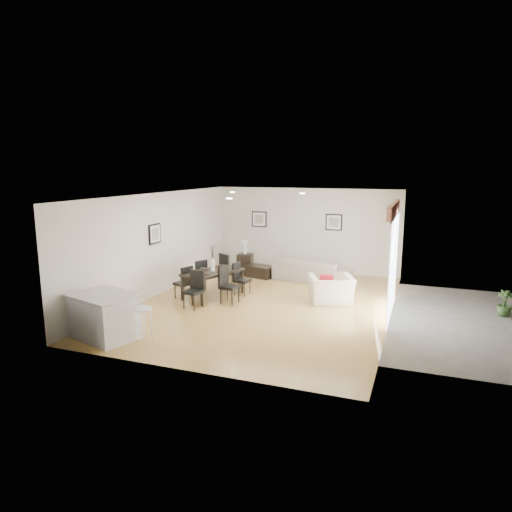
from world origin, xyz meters
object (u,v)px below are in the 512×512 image
(kitchen_island, at_px, (105,316))
(sofa, at_px, (312,270))
(dining_chair_wnear, at_px, (185,281))
(coffee_table, at_px, (259,271))
(dining_chair_foot, at_px, (227,268))
(side_table, at_px, (245,263))
(armchair, at_px, (331,290))
(dining_chair_efar, at_px, (240,277))
(dining_chair_enear, at_px, (227,283))
(dining_chair_head, at_px, (195,287))
(dining_table, at_px, (213,274))
(dining_chair_wfar, at_px, (199,274))
(bar_stool, at_px, (143,313))

(kitchen_island, bearing_deg, sofa, 81.35)
(dining_chair_wnear, bearing_deg, coffee_table, -178.47)
(dining_chair_foot, xyz_separation_m, side_table, (-0.19, 1.83, -0.23))
(dining_chair_wnear, bearing_deg, kitchen_island, 17.95)
(armchair, bearing_deg, coffee_table, -59.18)
(dining_chair_foot, bearing_deg, kitchen_island, 111.29)
(armchair, xyz_separation_m, dining_chair_wnear, (-3.61, -0.95, 0.14))
(armchair, xyz_separation_m, dining_chair_foot, (-3.06, 0.51, 0.20))
(armchair, height_order, dining_chair_efar, dining_chair_efar)
(kitchen_island, bearing_deg, dining_chair_enear, 83.10)
(dining_chair_head, relative_size, kitchen_island, 0.60)
(coffee_table, height_order, kitchen_island, kitchen_island)
(dining_table, xyz_separation_m, dining_chair_head, (0.02, -1.02, -0.11))
(sofa, xyz_separation_m, kitchen_island, (-2.75, -6.00, 0.13))
(dining_chair_wfar, bearing_deg, bar_stool, 38.06)
(sofa, xyz_separation_m, dining_chair_wfar, (-2.63, -2.17, 0.15))
(dining_chair_wfar, distance_m, side_table, 2.51)
(sofa, xyz_separation_m, dining_chair_efar, (-1.46, -2.13, 0.15))
(sofa, bearing_deg, dining_chair_wfar, 46.66)
(dining_table, xyz_separation_m, side_table, (-0.23, 2.86, -0.31))
(dining_chair_efar, distance_m, dining_chair_foot, 0.87)
(dining_chair_efar, relative_size, bar_stool, 1.21)
(dining_chair_wnear, xyz_separation_m, coffee_table, (0.98, 2.91, -0.30))
(armchair, bearing_deg, kitchen_island, 24.35)
(armchair, height_order, dining_chair_wfar, dining_chair_wfar)
(dining_table, height_order, dining_chair_head, dining_chair_head)
(armchair, bearing_deg, dining_table, -12.71)
(coffee_table, bearing_deg, bar_stool, -78.25)
(side_table, bearing_deg, dining_chair_wfar, -98.19)
(kitchen_island, xyz_separation_m, bar_stool, (0.89, 0.00, 0.16))
(dining_table, xyz_separation_m, dining_chair_wnear, (-0.59, -0.44, -0.14))
(dining_chair_head, relative_size, dining_chair_foot, 0.94)
(dining_chair_wnear, relative_size, dining_chair_efar, 0.99)
(dining_chair_wnear, xyz_separation_m, dining_chair_enear, (1.17, 0.04, 0.04))
(bar_stool, bearing_deg, dining_chair_wfar, 101.51)
(armchair, bearing_deg, sofa, -86.78)
(sofa, relative_size, dining_chair_wnear, 2.64)
(dining_chair_enear, xyz_separation_m, kitchen_island, (-1.28, -3.04, -0.06))
(armchair, xyz_separation_m, coffee_table, (-2.62, 1.96, -0.16))
(dining_chair_foot, relative_size, coffee_table, 1.08)
(side_table, bearing_deg, dining_chair_head, -86.32)
(dining_chair_wnear, height_order, dining_chair_foot, dining_chair_foot)
(dining_chair_wfar, xyz_separation_m, dining_chair_enear, (1.17, -0.78, 0.04))
(dining_table, height_order, side_table, dining_table)
(dining_chair_enear, distance_m, bar_stool, 3.07)
(armchair, bearing_deg, dining_chair_wnear, -7.61)
(dining_table, distance_m, dining_chair_wnear, 0.75)
(dining_chair_wnear, distance_m, bar_stool, 3.11)
(dining_chair_enear, distance_m, side_table, 3.37)
(dining_chair_wnear, bearing_deg, bar_stool, 34.65)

